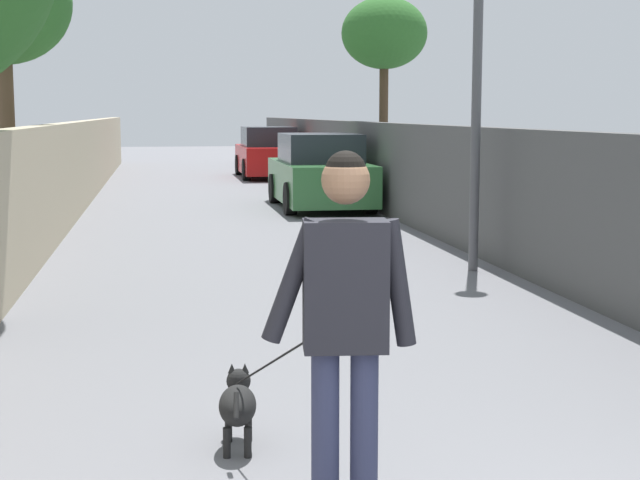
% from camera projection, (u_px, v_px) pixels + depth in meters
% --- Properties ---
extents(ground_plane, '(80.00, 80.00, 0.00)m').
position_uv_depth(ground_plane, '(241.00, 226.00, 16.76)').
color(ground_plane, slate).
extents(wall_left, '(48.00, 0.30, 1.79)m').
position_uv_depth(wall_left, '(47.00, 186.00, 14.19)').
color(wall_left, tan).
rests_on(wall_left, ground).
extents(fence_right, '(48.00, 0.30, 1.77)m').
position_uv_depth(fence_right, '(442.00, 181.00, 15.18)').
color(fence_right, '#4C4C4C').
rests_on(fence_right, ground).
extents(tree_right_mid, '(1.96, 1.96, 4.58)m').
position_uv_depth(tree_right_mid, '(384.00, 35.00, 21.76)').
color(tree_right_mid, '#473523').
rests_on(tree_right_mid, ground).
extents(tree_left_far, '(2.13, 2.13, 4.62)m').
position_uv_depth(tree_left_far, '(1.00, 5.00, 14.69)').
color(tree_left_far, brown).
rests_on(tree_left_far, ground).
extents(lamp_post, '(0.36, 0.36, 3.97)m').
position_uv_depth(lamp_post, '(478.00, 49.00, 11.67)').
color(lamp_post, '#4C4C51').
rests_on(lamp_post, ground).
extents(person_skateboarder, '(0.26, 0.72, 1.72)m').
position_uv_depth(person_skateboarder, '(345.00, 308.00, 4.34)').
color(person_skateboarder, '#333859').
rests_on(person_skateboarder, skateboard).
extents(dog, '(1.60, 0.54, 1.06)m').
position_uv_depth(dog, '(238.00, 403.00, 5.64)').
color(dog, black).
rests_on(dog, ground).
extents(car_near, '(4.09, 1.80, 1.54)m').
position_uv_depth(car_near, '(320.00, 174.00, 19.78)').
color(car_near, '#336B38').
rests_on(car_near, ground).
extents(car_far, '(4.15, 1.80, 1.54)m').
position_uv_depth(car_far, '(268.00, 154.00, 29.19)').
color(car_far, '#B71414').
rests_on(car_far, ground).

